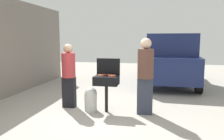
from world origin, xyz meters
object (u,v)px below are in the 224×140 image
Objects in this scene: hot_dog_9 at (111,76)px; parked_minivan at (171,59)px; hot_dog_3 at (113,76)px; hot_dog_8 at (109,75)px; person_left at (69,73)px; hot_dog_2 at (113,75)px; hot_dog_0 at (111,76)px; person_right at (145,73)px; hot_dog_1 at (102,75)px; bbq_grill at (106,82)px; hot_dog_5 at (101,75)px; hot_dog_7 at (104,75)px; hot_dog_6 at (113,76)px; propane_tank at (91,98)px; hot_dog_4 at (101,75)px.

parked_minivan is at bearing 68.41° from hot_dog_9.
parked_minivan is at bearing 68.21° from hot_dog_3.
person_left is at bearing 177.55° from hot_dog_8.
hot_dog_2 is 1.00× the size of hot_dog_9.
hot_dog_2 is at bearing 74.82° from hot_dog_0.
hot_dog_0 is 1.00× the size of hot_dog_2.
person_right is (0.83, 0.05, 0.08)m from hot_dog_0.
parked_minivan is at bearing 67.75° from hot_dog_2.
hot_dog_8 is at bearing 109.90° from hot_dog_9.
hot_dog_8 is (0.18, 0.03, 0.00)m from hot_dog_1.
hot_dog_9 is (0.01, -0.08, 0.00)m from hot_dog_0.
hot_dog_5 reaches higher than bbq_grill.
parked_minivan is at bearing 66.20° from hot_dog_8.
hot_dog_2 is at bearing 69.42° from parked_minivan.
hot_dog_5 and hot_dog_7 have the same top height.
hot_dog_3 and hot_dog_7 have the same top height.
hot_dog_2 is 1.00× the size of hot_dog_6.
parked_minivan is (1.90, 4.06, 0.10)m from hot_dog_5.
hot_dog_1 is 0.68m from propane_tank.
hot_dog_7 is at bearing -16.41° from person_right.
hot_dog_9 is 0.03× the size of parked_minivan.
propane_tank is at bearing 63.36° from parked_minivan.
hot_dog_3 and hot_dog_8 have the same top height.
hot_dog_8 is (-0.10, 0.05, 0.00)m from hot_dog_2.
propane_tank is at bearing -162.72° from hot_dog_8.
hot_dog_9 is at bearing -44.30° from hot_dog_7.
hot_dog_0 is 1.00× the size of hot_dog_9.
hot_dog_6 is at bearing -79.63° from hot_dog_3.
hot_dog_0 is at bearing 69.58° from parked_minivan.
hot_dog_1 is at bearing -5.86° from person_left.
hot_dog_0 is 0.21× the size of propane_tank.
hot_dog_7 is at bearing 24.68° from propane_tank.
hot_dog_9 is 0.08× the size of person_left.
person_right is (0.79, 0.01, 0.08)m from hot_dog_3.
hot_dog_1 is (-0.13, 0.11, 0.16)m from bbq_grill.
hot_dog_1 is 4.36m from parked_minivan.
hot_dog_0 is 0.07m from hot_dog_6.
hot_dog_9 is at bearing 70.08° from parked_minivan.
hot_dog_0 is 1.00× the size of hot_dog_1.
hot_dog_0 is 0.07× the size of person_right.
hot_dog_0 is at bearing -105.18° from hot_dog_2.
hot_dog_6 reaches higher than bbq_grill.
person_right is (0.91, -0.10, 0.08)m from hot_dog_8.
hot_dog_4 is 1.00× the size of hot_dog_7.
hot_dog_1 reaches higher than bbq_grill.
hot_dog_8 is at bearing -3.39° from person_left.
parked_minivan is (1.62, 3.95, 0.10)m from hot_dog_2.
hot_dog_1 is 1.00× the size of hot_dog_3.
hot_dog_3 is 1.00× the size of hot_dog_6.
hot_dog_3 is 0.21× the size of propane_tank.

